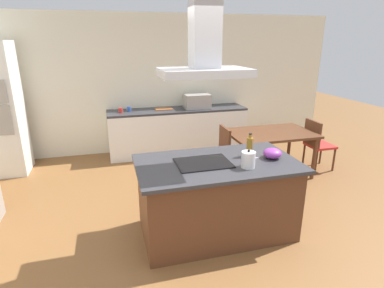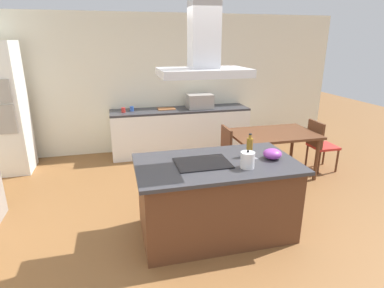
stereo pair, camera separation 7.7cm
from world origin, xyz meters
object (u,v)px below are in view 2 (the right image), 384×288
(coffee_mug_blue, at_px, (132,109))
(wall_oven_stack, at_px, (2,109))
(chair_at_right_end, at_px, (320,142))
(cutting_board, at_px, (166,109))
(chair_at_left_end, at_px, (220,151))
(tea_kettle, at_px, (248,160))
(olive_oil_bottle, at_px, (250,147))
(mixing_bowl, at_px, (272,154))
(dining_table, at_px, (272,138))
(countertop_microwave, at_px, (200,101))
(coffee_mug_red, at_px, (123,110))
(range_hood, at_px, (204,50))
(cooktop, at_px, (202,163))

(coffee_mug_blue, bearing_deg, wall_oven_stack, -172.76)
(chair_at_right_end, bearing_deg, cutting_board, 147.30)
(chair_at_right_end, height_order, chair_at_left_end, same)
(tea_kettle, distance_m, olive_oil_bottle, 0.36)
(mixing_bowl, distance_m, chair_at_right_end, 2.26)
(dining_table, distance_m, chair_at_left_end, 0.93)
(countertop_microwave, xyz_separation_m, wall_oven_stack, (-3.49, -0.23, 0.06))
(coffee_mug_red, relative_size, range_hood, 0.10)
(mixing_bowl, xyz_separation_m, wall_oven_stack, (-3.55, 2.70, 0.14))
(cutting_board, bearing_deg, range_hood, -91.76)
(mixing_bowl, relative_size, coffee_mug_blue, 2.36)
(mixing_bowl, xyz_separation_m, coffee_mug_red, (-1.57, 2.90, -0.01))
(wall_oven_stack, distance_m, chair_at_left_end, 3.70)
(cutting_board, bearing_deg, chair_at_right_end, -32.70)
(dining_table, bearing_deg, wall_oven_stack, 163.63)
(tea_kettle, xyz_separation_m, coffee_mug_red, (-1.18, 3.07, -0.04))
(chair_at_left_end, relative_size, range_hood, 0.99)
(countertop_microwave, xyz_separation_m, range_hood, (-0.76, -2.88, 1.06))
(cooktop, distance_m, coffee_mug_blue, 2.98)
(cutting_board, relative_size, wall_oven_stack, 0.15)
(olive_oil_bottle, distance_m, dining_table, 1.66)
(tea_kettle, distance_m, mixing_bowl, 0.43)
(olive_oil_bottle, relative_size, countertop_microwave, 0.55)
(coffee_mug_blue, height_order, chair_at_right_end, coffee_mug_blue)
(cooktop, xyz_separation_m, range_hood, (-0.00, 0.00, 1.20))
(mixing_bowl, height_order, wall_oven_stack, wall_oven_stack)
(countertop_microwave, bearing_deg, range_hood, -104.77)
(coffee_mug_red, relative_size, dining_table, 0.06)
(mixing_bowl, relative_size, range_hood, 0.24)
(coffee_mug_blue, xyz_separation_m, range_hood, (0.58, -2.92, 1.16))
(chair_at_right_end, bearing_deg, wall_oven_stack, 166.36)
(olive_oil_bottle, xyz_separation_m, wall_oven_stack, (-3.33, 2.55, 0.08))
(cutting_board, xyz_separation_m, dining_table, (1.51, -1.56, -0.24))
(coffee_mug_red, xyz_separation_m, dining_table, (2.35, -1.47, -0.28))
(olive_oil_bottle, height_order, range_hood, range_hood)
(mixing_bowl, distance_m, wall_oven_stack, 4.46)
(mixing_bowl, bearing_deg, chair_at_left_end, 95.46)
(olive_oil_bottle, relative_size, dining_table, 0.20)
(wall_oven_stack, bearing_deg, countertop_microwave, 3.83)
(olive_oil_bottle, relative_size, chair_at_left_end, 0.31)
(tea_kettle, bearing_deg, olive_oil_bottle, 62.93)
(cutting_board, distance_m, chair_at_right_end, 2.91)
(countertop_microwave, distance_m, range_hood, 3.16)
(wall_oven_stack, relative_size, chair_at_right_end, 2.47)
(tea_kettle, bearing_deg, cooktop, 152.04)
(mixing_bowl, relative_size, coffee_mug_red, 2.36)
(wall_oven_stack, bearing_deg, mixing_bowl, -37.19)
(chair_at_left_end, bearing_deg, olive_oil_bottle, -93.86)
(wall_oven_stack, xyz_separation_m, dining_table, (4.33, -1.27, -0.43))
(cooktop, distance_m, chair_at_left_end, 1.59)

